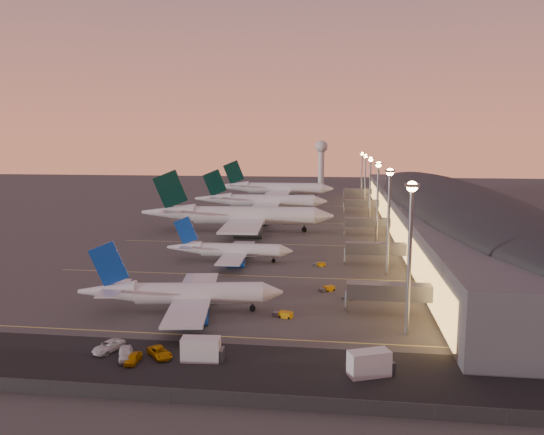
# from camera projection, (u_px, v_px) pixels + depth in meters

# --- Properties ---
(ground) EXTENTS (700.00, 700.00, 0.00)m
(ground) POSITION_uv_depth(u_px,v_px,m) (241.00, 270.00, 133.15)
(ground) COLOR #474542
(airliner_narrow_south) EXTENTS (38.80, 35.01, 13.87)m
(airliner_narrow_south) POSITION_uv_depth(u_px,v_px,m) (182.00, 294.00, 100.52)
(airliner_narrow_south) COLOR silver
(airliner_narrow_south) RESTS_ON ground
(airliner_narrow_north) EXTENTS (34.20, 30.50, 12.24)m
(airliner_narrow_north) POSITION_uv_depth(u_px,v_px,m) (230.00, 250.00, 142.35)
(airliner_narrow_north) COLOR silver
(airliner_narrow_north) RESTS_ON ground
(airliner_wide_near) EXTENTS (69.21, 63.15, 22.14)m
(airliner_wide_near) POSITION_uv_depth(u_px,v_px,m) (237.00, 216.00, 189.62)
(airliner_wide_near) COLOR silver
(airliner_wide_near) RESTS_ON ground
(airliner_wide_mid) EXTENTS (60.78, 55.31, 19.47)m
(airliner_wide_mid) POSITION_uv_depth(u_px,v_px,m) (261.00, 201.00, 241.73)
(airliner_wide_mid) COLOR silver
(airliner_wide_mid) RESTS_ON ground
(airliner_wide_far) EXTENTS (66.67, 60.54, 21.38)m
(airliner_wide_far) POSITION_uv_depth(u_px,v_px,m) (274.00, 188.00, 299.35)
(airliner_wide_far) COLOR silver
(airliner_wide_far) RESTS_ON ground
(terminal_building) EXTENTS (56.35, 255.00, 17.46)m
(terminal_building) POSITION_uv_depth(u_px,v_px,m) (443.00, 205.00, 195.05)
(terminal_building) COLOR #4F5054
(terminal_building) RESTS_ON ground
(light_masts) EXTENTS (2.20, 217.20, 25.90)m
(light_masts) POSITION_uv_depth(u_px,v_px,m) (373.00, 182.00, 189.77)
(light_masts) COLOR slate
(light_masts) RESTS_ON ground
(radar_tower) EXTENTS (9.00, 9.00, 32.50)m
(radar_tower) POSITION_uv_depth(u_px,v_px,m) (321.00, 155.00, 383.82)
(radar_tower) COLOR silver
(radar_tower) RESTS_ON ground
(service_lane) EXTENTS (260.00, 16.00, 0.01)m
(service_lane) POSITION_uv_depth(u_px,v_px,m) (170.00, 362.00, 78.20)
(service_lane) COLOR black
(service_lane) RESTS_ON ground
(lane_markings) EXTENTS (90.00, 180.36, 0.00)m
(lane_markings) POSITION_uv_depth(u_px,v_px,m) (264.00, 241.00, 172.40)
(lane_markings) COLOR #D8C659
(lane_markings) RESTS_ON ground
(fence) EXTENTS (124.00, 0.12, 2.00)m
(fence) POSITION_uv_depth(u_px,v_px,m) (139.00, 394.00, 66.29)
(fence) COLOR #2D2D30
(fence) RESTS_ON ground
(baggage_tug_a) EXTENTS (3.94, 2.46, 1.10)m
(baggage_tug_a) POSITION_uv_depth(u_px,v_px,m) (283.00, 315.00, 97.89)
(baggage_tug_a) COLOR #C38004
(baggage_tug_a) RESTS_ON ground
(baggage_tug_b) EXTENTS (3.64, 3.28, 1.06)m
(baggage_tug_b) POSITION_uv_depth(u_px,v_px,m) (351.00, 297.00, 108.80)
(baggage_tug_b) COLOR #C38004
(baggage_tug_b) RESTS_ON ground
(baggage_tug_c) EXTENTS (3.31, 1.52, 0.98)m
(baggage_tug_c) POSITION_uv_depth(u_px,v_px,m) (320.00, 264.00, 137.60)
(baggage_tug_c) COLOR #C38004
(baggage_tug_c) RESTS_ON ground
(catering_truck_a) EXTENTS (6.42, 2.91, 3.52)m
(catering_truck_a) POSITION_uv_depth(u_px,v_px,m) (203.00, 350.00, 78.42)
(catering_truck_a) COLOR silver
(catering_truck_a) RESTS_ON ground
(catering_truck_b) EXTENTS (6.79, 4.66, 3.57)m
(catering_truck_b) POSITION_uv_depth(u_px,v_px,m) (371.00, 364.00, 73.49)
(catering_truck_b) COLOR silver
(catering_truck_b) RESTS_ON ground
(baggage_tug_d) EXTENTS (3.56, 3.28, 1.05)m
(baggage_tug_d) POSITION_uv_depth(u_px,v_px,m) (327.00, 289.00, 114.90)
(baggage_tug_d) COLOR #C38004
(baggage_tug_d) RESTS_ON ground
(service_van_a) EXTENTS (4.21, 6.11, 1.55)m
(service_van_a) POSITION_uv_depth(u_px,v_px,m) (108.00, 346.00, 82.06)
(service_van_a) COLOR silver
(service_van_a) RESTS_ON ground
(service_van_b) EXTENTS (5.28, 5.49, 1.45)m
(service_van_b) POSITION_uv_depth(u_px,v_px,m) (160.00, 352.00, 79.90)
(service_van_b) COLOR #C38004
(service_van_b) RESTS_ON ground
(service_van_c) EXTENTS (3.84, 5.55, 1.75)m
(service_van_c) POSITION_uv_depth(u_px,v_px,m) (126.00, 353.00, 79.05)
(service_van_c) COLOR silver
(service_van_c) RESTS_ON ground
(service_van_d) EXTENTS (1.67, 4.11, 1.40)m
(service_van_d) POSITION_uv_depth(u_px,v_px,m) (133.00, 358.00, 77.76)
(service_van_d) COLOR #C38004
(service_van_d) RESTS_ON ground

